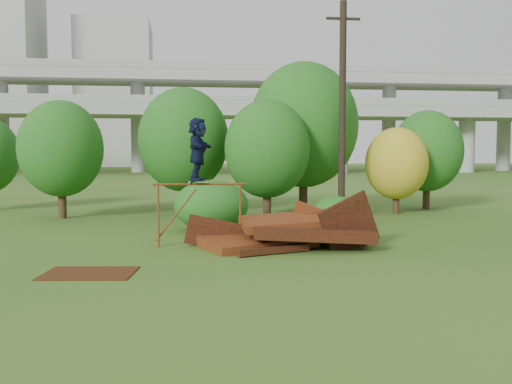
{
  "coord_description": "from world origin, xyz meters",
  "views": [
    {
      "loc": [
        -2.93,
        -14.52,
        2.76
      ],
      "look_at": [
        -0.8,
        2.0,
        1.6
      ],
      "focal_mm": 40.0,
      "sensor_mm": 36.0,
      "label": 1
    }
  ],
  "objects": [
    {
      "name": "shrub_right",
      "position": [
        2.54,
        5.35,
        0.6
      ],
      "size": [
        1.68,
        1.54,
        1.19
      ],
      "primitive_type": "ellipsoid",
      "color": "#154412",
      "rests_on": "ground"
    },
    {
      "name": "shrub_left",
      "position": [
        -1.94,
        5.39,
        0.91
      ],
      "size": [
        2.62,
        2.41,
        1.81
      ],
      "primitive_type": "ellipsoid",
      "color": "#154412",
      "rests_on": "ground"
    },
    {
      "name": "tree_5",
      "position": [
        8.78,
        11.72,
        2.82
      ],
      "size": [
        3.4,
        3.4,
        4.78
      ],
      "color": "black",
      "rests_on": "ground"
    },
    {
      "name": "tree_2",
      "position": [
        0.48,
        8.41,
        2.89
      ],
      "size": [
        3.47,
        3.47,
        4.9
      ],
      "color": "black",
      "rests_on": "ground"
    },
    {
      "name": "tree_4",
      "position": [
        6.61,
        10.05,
        2.26
      ],
      "size": [
        2.81,
        2.81,
        3.88
      ],
      "color": "black",
      "rests_on": "ground"
    },
    {
      "name": "tree_3",
      "position": [
        2.5,
        10.84,
        3.99
      ],
      "size": [
        4.91,
        4.91,
        6.82
      ],
      "color": "black",
      "rests_on": "ground"
    },
    {
      "name": "freeway_overpass",
      "position": [
        0.0,
        62.92,
        10.32
      ],
      "size": [
        160.0,
        15.0,
        13.7
      ],
      "color": "gray",
      "rests_on": "ground"
    },
    {
      "name": "tree_0",
      "position": [
        -7.94,
        10.04,
        2.91
      ],
      "size": [
        3.49,
        3.49,
        4.92
      ],
      "color": "black",
      "rests_on": "ground"
    },
    {
      "name": "skateboard",
      "position": [
        -2.49,
        2.14,
        1.93
      ],
      "size": [
        0.71,
        0.19,
        0.07
      ],
      "rotation": [
        0.0,
        0.0,
        -0.0
      ],
      "color": "black",
      "rests_on": "grind_rail"
    },
    {
      "name": "tree_1",
      "position": [
        -2.88,
        11.43,
        3.32
      ],
      "size": [
        4.08,
        4.08,
        5.67
      ],
      "color": "black",
      "rests_on": "ground"
    },
    {
      "name": "scrap_pile",
      "position": [
        0.12,
        1.68,
        0.41
      ],
      "size": [
        5.75,
        3.13,
        2.02
      ],
      "color": "#46170C",
      "rests_on": "ground"
    },
    {
      "name": "building_right",
      "position": [
        -16.0,
        102.0,
        14.0
      ],
      "size": [
        14.0,
        14.0,
        28.0
      ],
      "primitive_type": "cube",
      "color": "#9E9E99",
      "rests_on": "ground"
    },
    {
      "name": "skater",
      "position": [
        -2.49,
        2.14,
        2.86
      ],
      "size": [
        0.9,
        1.77,
        1.83
      ],
      "primitive_type": "imported",
      "rotation": [
        0.0,
        0.0,
        1.35
      ],
      "color": "#0F1633",
      "rests_on": "skateboard"
    },
    {
      "name": "flat_plate",
      "position": [
        -5.06,
        -1.34,
        0.01
      ],
      "size": [
        2.19,
        1.68,
        0.03
      ],
      "primitive_type": "cube",
      "rotation": [
        0.0,
        0.0,
        -0.12
      ],
      "color": "#3D1F0D",
      "rests_on": "ground"
    },
    {
      "name": "utility_pole",
      "position": [
        3.55,
        8.24,
        4.5
      ],
      "size": [
        1.4,
        0.28,
        8.85
      ],
      "color": "black",
      "rests_on": "ground"
    },
    {
      "name": "ground",
      "position": [
        0.0,
        0.0,
        0.0
      ],
      "size": [
        240.0,
        240.0,
        0.0
      ],
      "primitive_type": "plane",
      "color": "#2D5116",
      "rests_on": "ground"
    },
    {
      "name": "grind_rail",
      "position": [
        -2.44,
        2.14,
        1.33
      ],
      "size": [
        2.69,
        0.06,
        1.87
      ],
      "color": "brown",
      "rests_on": "ground"
    }
  ]
}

